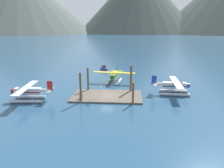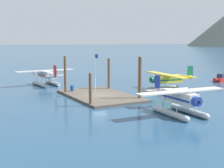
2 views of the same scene
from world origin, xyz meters
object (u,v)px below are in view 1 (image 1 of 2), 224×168
object	(u,v)px
flagpole	(102,78)
seaplane_cream_stbd_fwd	(174,87)
seaplane_silver_port_aft	(28,93)
seaplane_yellow_bow_centre	(114,76)
boat_red_open_north	(104,68)
fuel_drum	(81,96)

from	to	relation	value
flagpole	seaplane_cream_stbd_fwd	xyz separation A→B (m)	(14.69, 2.88, -2.37)
seaplane_cream_stbd_fwd	seaplane_silver_port_aft	world-z (taller)	same
seaplane_silver_port_aft	seaplane_cream_stbd_fwd	bearing A→B (deg)	12.44
seaplane_yellow_bow_centre	boat_red_open_north	bearing A→B (deg)	104.91
flagpole	fuel_drum	size ratio (longest dim) A/B	6.64
flagpole	seaplane_yellow_bow_centre	distance (m)	11.95
seaplane_yellow_bow_centre	boat_red_open_north	size ratio (longest dim) A/B	2.22
seaplane_cream_stbd_fwd	seaplane_silver_port_aft	distance (m)	28.92
flagpole	seaplane_cream_stbd_fwd	size ratio (longest dim) A/B	0.56
seaplane_yellow_bow_centre	flagpole	bearing A→B (deg)	-98.49
flagpole	seaplane_cream_stbd_fwd	world-z (taller)	flagpole
flagpole	seaplane_yellow_bow_centre	bearing A→B (deg)	81.51
flagpole	seaplane_cream_stbd_fwd	bearing A→B (deg)	11.08
flagpole	seaplane_silver_port_aft	distance (m)	14.16
seaplane_silver_port_aft	flagpole	bearing A→B (deg)	13.89
fuel_drum	seaplane_silver_port_aft	size ratio (longest dim) A/B	0.08
seaplane_yellow_bow_centre	seaplane_silver_port_aft	size ratio (longest dim) A/B	1.00
seaplane_yellow_bow_centre	boat_red_open_north	distance (m)	17.40
fuel_drum	flagpole	bearing A→B (deg)	29.89
fuel_drum	boat_red_open_north	size ratio (longest dim) A/B	0.19
fuel_drum	seaplane_yellow_bow_centre	distance (m)	14.83
seaplane_cream_stbd_fwd	fuel_drum	bearing A→B (deg)	-164.72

